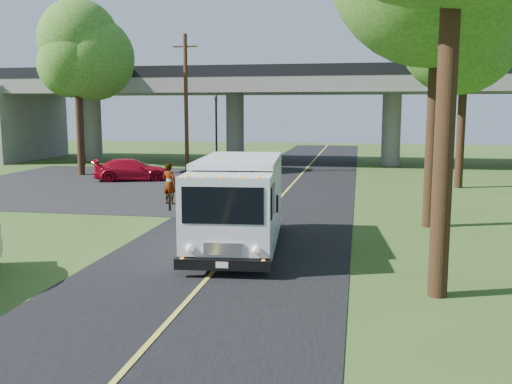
% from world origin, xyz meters
% --- Properties ---
extents(ground, '(120.00, 120.00, 0.00)m').
position_xyz_m(ground, '(0.00, 0.00, 0.00)').
color(ground, '#304F1C').
rests_on(ground, ground).
extents(road, '(7.00, 90.00, 0.02)m').
position_xyz_m(road, '(0.00, 10.00, 0.01)').
color(road, black).
rests_on(road, ground).
extents(parking_lot, '(16.00, 18.00, 0.01)m').
position_xyz_m(parking_lot, '(-11.00, 18.00, 0.01)').
color(parking_lot, black).
rests_on(parking_lot, ground).
extents(lane_line, '(0.12, 90.00, 0.01)m').
position_xyz_m(lane_line, '(0.00, 10.00, 0.03)').
color(lane_line, gold).
rests_on(lane_line, road).
extents(overpass, '(54.00, 10.00, 7.30)m').
position_xyz_m(overpass, '(0.00, 32.00, 4.56)').
color(overpass, slate).
rests_on(overpass, ground).
extents(traffic_signal, '(0.18, 0.22, 5.20)m').
position_xyz_m(traffic_signal, '(-6.00, 26.00, 3.20)').
color(traffic_signal, black).
rests_on(traffic_signal, ground).
extents(utility_pole, '(1.60, 0.26, 9.00)m').
position_xyz_m(utility_pole, '(-7.50, 24.00, 4.59)').
color(utility_pole, '#472D19').
rests_on(utility_pole, ground).
extents(tree_right_far, '(5.77, 5.67, 10.99)m').
position_xyz_m(tree_right_far, '(9.21, 19.84, 8.30)').
color(tree_right_far, '#382314').
rests_on(tree_right_far, ground).
extents(tree_left_lot, '(5.60, 5.50, 10.50)m').
position_xyz_m(tree_left_lot, '(-13.79, 21.84, 7.90)').
color(tree_left_lot, '#382314').
rests_on(tree_left_lot, ground).
extents(tree_left_far, '(5.26, 5.16, 9.89)m').
position_xyz_m(tree_left_far, '(-16.79, 27.84, 7.45)').
color(tree_left_far, '#382314').
rests_on(tree_left_far, ground).
extents(step_van, '(2.97, 6.72, 2.74)m').
position_xyz_m(step_van, '(0.09, 4.54, 1.49)').
color(step_van, silver).
rests_on(step_van, ground).
extents(red_sedan, '(4.84, 3.17, 1.30)m').
position_xyz_m(red_sedan, '(-9.60, 19.78, 0.65)').
color(red_sedan, '#AE0A1E').
rests_on(red_sedan, ground).
extents(pedestrian, '(0.78, 0.62, 1.86)m').
position_xyz_m(pedestrian, '(-4.63, 12.00, 0.93)').
color(pedestrian, gray).
rests_on(pedestrian, ground).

